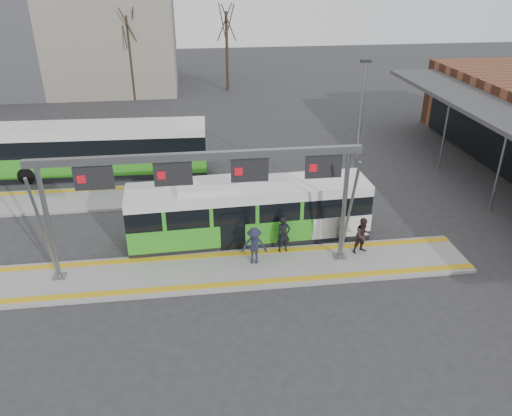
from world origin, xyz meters
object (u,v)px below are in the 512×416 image
(gantry, at_px, (203,178))
(passenger_b, at_px, (363,235))
(hero_bus, at_px, (249,212))
(passenger_c, at_px, (254,246))
(passenger_a, at_px, (284,235))

(gantry, relative_size, passenger_b, 7.70)
(gantry, distance_m, hero_bus, 4.33)
(hero_bus, xyz_separation_m, passenger_c, (-0.03, -2.38, -0.40))
(gantry, height_order, hero_bus, gantry)
(gantry, bearing_deg, hero_bus, 50.05)
(gantry, distance_m, passenger_b, 7.69)
(hero_bus, bearing_deg, passenger_b, -25.74)
(passenger_b, bearing_deg, gantry, 168.41)
(hero_bus, height_order, passenger_c, hero_bus)
(hero_bus, height_order, passenger_b, hero_bus)
(hero_bus, height_order, passenger_a, hero_bus)
(passenger_a, bearing_deg, passenger_b, -18.80)
(gantry, relative_size, passenger_a, 7.66)
(gantry, bearing_deg, passenger_b, 2.78)
(passenger_c, bearing_deg, gantry, -169.12)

